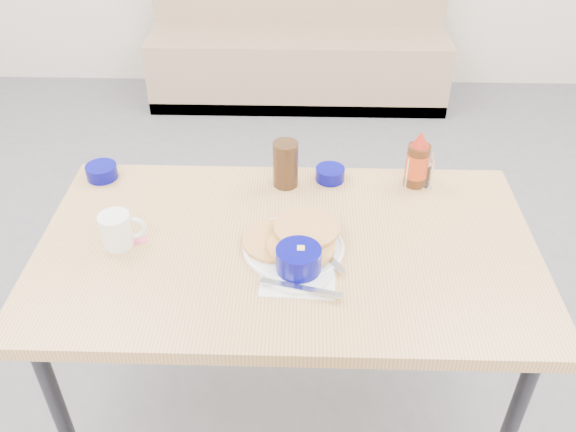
{
  "coord_description": "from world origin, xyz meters",
  "views": [
    {
      "loc": [
        0.04,
        -1.07,
        1.85
      ],
      "look_at": [
        0.0,
        0.3,
        0.82
      ],
      "focal_mm": 38.0,
      "sensor_mm": 36.0,
      "label": 1
    }
  ],
  "objects_px": {
    "booth_bench": "(299,45)",
    "coffee_mug": "(118,230)",
    "pancake_plate": "(294,243)",
    "amber_tumbler": "(286,164)",
    "syrup_bottle": "(417,162)",
    "dining_table": "(287,261)",
    "butter_bowl": "(330,174)",
    "grits_setting": "(299,263)",
    "creamer_bowl": "(102,172)",
    "condiment_caddy": "(418,174)"
  },
  "relations": [
    {
      "from": "amber_tumbler",
      "to": "dining_table",
      "type": "bearing_deg",
      "value": -87.46
    },
    {
      "from": "butter_bowl",
      "to": "amber_tumbler",
      "type": "distance_m",
      "value": 0.16
    },
    {
      "from": "dining_table",
      "to": "creamer_bowl",
      "type": "height_order",
      "value": "creamer_bowl"
    },
    {
      "from": "pancake_plate",
      "to": "butter_bowl",
      "type": "distance_m",
      "value": 0.37
    },
    {
      "from": "condiment_caddy",
      "to": "creamer_bowl",
      "type": "bearing_deg",
      "value": -175.37
    },
    {
      "from": "pancake_plate",
      "to": "butter_bowl",
      "type": "height_order",
      "value": "pancake_plate"
    },
    {
      "from": "booth_bench",
      "to": "coffee_mug",
      "type": "xyz_separation_m",
      "value": [
        -0.47,
        -2.55,
        0.46
      ]
    },
    {
      "from": "booth_bench",
      "to": "butter_bowl",
      "type": "relative_size",
      "value": 20.23
    },
    {
      "from": "booth_bench",
      "to": "condiment_caddy",
      "type": "relative_size",
      "value": 17.82
    },
    {
      "from": "butter_bowl",
      "to": "amber_tumbler",
      "type": "height_order",
      "value": "amber_tumbler"
    },
    {
      "from": "grits_setting",
      "to": "amber_tumbler",
      "type": "bearing_deg",
      "value": 96.41
    },
    {
      "from": "grits_setting",
      "to": "syrup_bottle",
      "type": "bearing_deg",
      "value": 49.87
    },
    {
      "from": "syrup_bottle",
      "to": "dining_table",
      "type": "bearing_deg",
      "value": -141.84
    },
    {
      "from": "pancake_plate",
      "to": "coffee_mug",
      "type": "bearing_deg",
      "value": 179.25
    },
    {
      "from": "booth_bench",
      "to": "butter_bowl",
      "type": "distance_m",
      "value": 2.25
    },
    {
      "from": "booth_bench",
      "to": "dining_table",
      "type": "relative_size",
      "value": 1.36
    },
    {
      "from": "booth_bench",
      "to": "amber_tumbler",
      "type": "xyz_separation_m",
      "value": [
        -0.01,
        -2.23,
        0.49
      ]
    },
    {
      "from": "creamer_bowl",
      "to": "grits_setting",
      "type": "bearing_deg",
      "value": -34.46
    },
    {
      "from": "condiment_caddy",
      "to": "grits_setting",
      "type": "bearing_deg",
      "value": -125.67
    },
    {
      "from": "booth_bench",
      "to": "syrup_bottle",
      "type": "relative_size",
      "value": 10.07
    },
    {
      "from": "pancake_plate",
      "to": "butter_bowl",
      "type": "relative_size",
      "value": 3.01
    },
    {
      "from": "pancake_plate",
      "to": "amber_tumbler",
      "type": "bearing_deg",
      "value": 96.03
    },
    {
      "from": "booth_bench",
      "to": "grits_setting",
      "type": "distance_m",
      "value": 2.69
    },
    {
      "from": "creamer_bowl",
      "to": "butter_bowl",
      "type": "distance_m",
      "value": 0.74
    },
    {
      "from": "booth_bench",
      "to": "condiment_caddy",
      "type": "xyz_separation_m",
      "value": [
        0.41,
        -2.22,
        0.45
      ]
    },
    {
      "from": "coffee_mug",
      "to": "butter_bowl",
      "type": "bearing_deg",
      "value": 29.87
    },
    {
      "from": "creamer_bowl",
      "to": "amber_tumbler",
      "type": "distance_m",
      "value": 0.6
    },
    {
      "from": "grits_setting",
      "to": "butter_bowl",
      "type": "relative_size",
      "value": 2.31
    },
    {
      "from": "syrup_bottle",
      "to": "booth_bench",
      "type": "bearing_deg",
      "value": 100.17
    },
    {
      "from": "butter_bowl",
      "to": "syrup_bottle",
      "type": "distance_m",
      "value": 0.28
    },
    {
      "from": "dining_table",
      "to": "syrup_bottle",
      "type": "bearing_deg",
      "value": 38.16
    },
    {
      "from": "condiment_caddy",
      "to": "butter_bowl",
      "type": "bearing_deg",
      "value": -178.79
    },
    {
      "from": "dining_table",
      "to": "syrup_bottle",
      "type": "xyz_separation_m",
      "value": [
        0.4,
        0.31,
        0.14
      ]
    },
    {
      "from": "booth_bench",
      "to": "grits_setting",
      "type": "relative_size",
      "value": 8.75
    },
    {
      "from": "dining_table",
      "to": "booth_bench",
      "type": "bearing_deg",
      "value": 90.0
    },
    {
      "from": "booth_bench",
      "to": "butter_bowl",
      "type": "bearing_deg",
      "value": -86.65
    },
    {
      "from": "butter_bowl",
      "to": "syrup_bottle",
      "type": "relative_size",
      "value": 0.5
    },
    {
      "from": "grits_setting",
      "to": "creamer_bowl",
      "type": "height_order",
      "value": "grits_setting"
    },
    {
      "from": "pancake_plate",
      "to": "creamer_bowl",
      "type": "height_order",
      "value": "pancake_plate"
    },
    {
      "from": "butter_bowl",
      "to": "coffee_mug",
      "type": "bearing_deg",
      "value": -150.13
    },
    {
      "from": "butter_bowl",
      "to": "condiment_caddy",
      "type": "height_order",
      "value": "condiment_caddy"
    },
    {
      "from": "booth_bench",
      "to": "coffee_mug",
      "type": "distance_m",
      "value": 2.63
    },
    {
      "from": "dining_table",
      "to": "condiment_caddy",
      "type": "xyz_separation_m",
      "value": [
        0.41,
        0.31,
        0.1
      ]
    },
    {
      "from": "butter_bowl",
      "to": "amber_tumbler",
      "type": "xyz_separation_m",
      "value": [
        -0.14,
        -0.03,
        0.05
      ]
    },
    {
      "from": "booth_bench",
      "to": "condiment_caddy",
      "type": "bearing_deg",
      "value": -79.63
    },
    {
      "from": "pancake_plate",
      "to": "butter_bowl",
      "type": "bearing_deg",
      "value": 72.74
    },
    {
      "from": "grits_setting",
      "to": "creamer_bowl",
      "type": "xyz_separation_m",
      "value": [
        -0.64,
        0.44,
        -0.01
      ]
    },
    {
      "from": "grits_setting",
      "to": "syrup_bottle",
      "type": "height_order",
      "value": "syrup_bottle"
    },
    {
      "from": "booth_bench",
      "to": "pancake_plate",
      "type": "height_order",
      "value": "booth_bench"
    },
    {
      "from": "creamer_bowl",
      "to": "amber_tumbler",
      "type": "bearing_deg",
      "value": -2.06
    }
  ]
}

